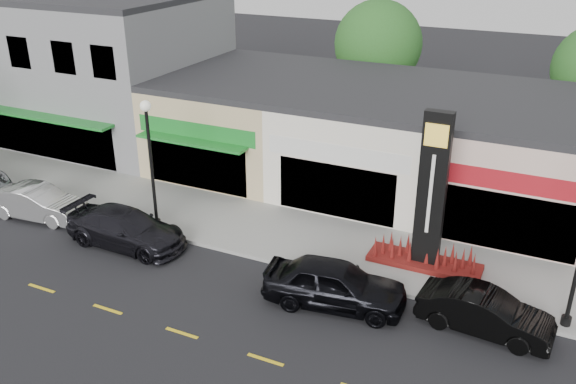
# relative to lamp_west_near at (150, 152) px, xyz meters

# --- Properties ---
(ground) EXTENTS (120.00, 120.00, 0.00)m
(ground) POSITION_rel_lamp_west_near_xyz_m (8.00, -2.50, -3.48)
(ground) COLOR black
(ground) RESTS_ON ground
(sidewalk) EXTENTS (52.00, 4.30, 0.15)m
(sidewalk) POSITION_rel_lamp_west_near_xyz_m (8.00, 1.85, -3.40)
(sidewalk) COLOR gray
(sidewalk) RESTS_ON ground
(curb) EXTENTS (52.00, 0.20, 0.15)m
(curb) POSITION_rel_lamp_west_near_xyz_m (8.00, -0.40, -3.40)
(curb) COLOR gray
(curb) RESTS_ON ground
(building_grey_2story) EXTENTS (12.00, 10.95, 8.30)m
(building_grey_2story) POSITION_rel_lamp_west_near_xyz_m (-10.00, 8.98, 0.67)
(building_grey_2story) COLOR slate
(building_grey_2story) RESTS_ON ground
(shop_beige) EXTENTS (7.00, 10.85, 4.80)m
(shop_beige) POSITION_rel_lamp_west_near_xyz_m (-0.50, 8.96, -1.08)
(shop_beige) COLOR #CAB881
(shop_beige) RESTS_ON ground
(shop_cream) EXTENTS (7.00, 10.01, 4.80)m
(shop_cream) POSITION_rel_lamp_west_near_xyz_m (6.50, 8.97, -1.08)
(shop_cream) COLOR beige
(shop_cream) RESTS_ON ground
(shop_pink_w) EXTENTS (7.00, 10.01, 4.80)m
(shop_pink_w) POSITION_rel_lamp_west_near_xyz_m (13.50, 8.97, -1.08)
(shop_pink_w) COLOR beige
(shop_pink_w) RESTS_ON ground
(tree_rear_west) EXTENTS (5.20, 5.20, 7.83)m
(tree_rear_west) POSITION_rel_lamp_west_near_xyz_m (4.00, 17.00, 1.74)
(tree_rear_west) COLOR #382619
(tree_rear_west) RESTS_ON ground
(lamp_west_near) EXTENTS (0.44, 0.44, 5.47)m
(lamp_west_near) POSITION_rel_lamp_west_near_xyz_m (0.00, 0.00, 0.00)
(lamp_west_near) COLOR black
(lamp_west_near) RESTS_ON sidewalk
(pylon_sign) EXTENTS (4.20, 1.30, 6.00)m
(pylon_sign) POSITION_rel_lamp_west_near_xyz_m (11.00, 1.70, -1.20)
(pylon_sign) COLOR #58120F
(pylon_sign) RESTS_ON sidewalk
(car_white_van) EXTENTS (1.99, 4.54, 1.45)m
(car_white_van) POSITION_rel_lamp_west_near_xyz_m (-5.34, -1.32, -2.75)
(car_white_van) COLOR #B9B9B9
(car_white_van) RESTS_ON ground
(car_dark_sedan) EXTENTS (2.11, 5.13, 1.49)m
(car_dark_sedan) POSITION_rel_lamp_west_near_xyz_m (-0.28, -1.62, -2.73)
(car_dark_sedan) COLOR black
(car_dark_sedan) RESTS_ON ground
(car_black_sedan) EXTENTS (2.60, 5.07, 1.65)m
(car_black_sedan) POSITION_rel_lamp_west_near_xyz_m (8.80, -1.94, -2.65)
(car_black_sedan) COLOR black
(car_black_sedan) RESTS_ON ground
(car_black_conv) EXTENTS (1.81, 4.32, 1.39)m
(car_black_conv) POSITION_rel_lamp_west_near_xyz_m (13.63, -1.25, -2.78)
(car_black_conv) COLOR black
(car_black_conv) RESTS_ON ground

